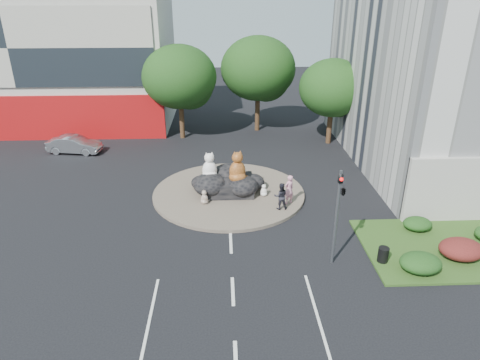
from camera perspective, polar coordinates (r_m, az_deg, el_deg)
The scene contains 21 objects.
ground at distance 20.00m, azimuth -0.96°, elevation -14.61°, with size 120.00×120.00×0.00m, color black.
roundabout_island at distance 28.45m, azimuth -1.51°, elevation -1.72°, with size 10.00×10.00×0.20m, color brown.
rock_plinth at distance 28.21m, azimuth -1.52°, elevation -0.72°, with size 3.20×2.60×0.90m, color black, non-canonical shape.
shophouse_block at distance 47.37m, azimuth -25.14°, elevation 14.33°, with size 25.20×12.30×17.40m.
grass_verge at distance 25.56m, azimuth 27.12°, elevation -7.99°, with size 10.00×6.00×0.12m, color #2E4D19.
tree_left at distance 38.51m, azimuth -7.96°, elevation 13.09°, with size 6.46×6.46×8.27m.
tree_mid at distance 40.40m, azimuth 2.51°, elevation 14.25°, with size 6.84×6.84×8.76m.
tree_right at distance 37.70m, azimuth 12.32°, elevation 11.57°, with size 5.70×5.70×7.30m.
hedge_near_green at distance 22.48m, azimuth 22.94°, elevation -10.14°, with size 2.00×1.60×0.90m, color #1B3E13.
hedge_red at distance 24.32m, azimuth 27.40°, elevation -8.19°, with size 2.20×1.76×0.99m, color #481613.
hedge_back_green at distance 26.04m, azimuth 22.59°, elevation -5.41°, with size 1.60×1.28×0.72m, color #1B3E13.
traffic_light at distance 20.45m, azimuth 13.25°, elevation -2.34°, with size 0.44×1.24×5.00m.
street_lamp at distance 28.16m, azimuth 25.66°, elevation 5.32°, with size 2.34×0.22×8.06m.
cat_white at distance 27.81m, azimuth -4.09°, elevation 1.95°, with size 1.11×0.96×1.85m, color white, non-canonical shape.
cat_tabby at distance 27.33m, azimuth -0.34°, elevation 1.86°, with size 1.25×1.08×2.08m, color #CC622A, non-canonical shape.
kitten_calico at distance 26.78m, azimuth -4.77°, elevation -2.21°, with size 0.55×0.47×0.91m, color beige, non-canonical shape.
kitten_white at distance 27.74m, azimuth 3.19°, elevation -1.31°, with size 0.48×0.42×0.81m, color white, non-canonical shape.
pedestrian_pink at distance 26.65m, azimuth 6.55°, elevation -1.26°, with size 0.69×0.45×1.89m, color pink.
pedestrian_dark at distance 25.96m, azimuth 5.45°, elevation -2.16°, with size 0.83×0.65×1.71m, color black.
parked_car at distance 38.02m, azimuth -21.22°, elevation 4.43°, with size 1.52×4.37×1.44m, color #9B9CA2.
litter_bin at distance 22.59m, azimuth 18.55°, elevation -9.41°, with size 0.53×0.53×0.77m, color black.
Camera 1 is at (-0.34, -15.58, 12.55)m, focal length 32.00 mm.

